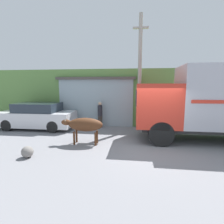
% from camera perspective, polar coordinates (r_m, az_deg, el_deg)
% --- Properties ---
extents(ground_plane, '(60.00, 60.00, 0.00)m').
position_cam_1_polar(ground_plane, '(7.83, 12.34, -10.99)').
color(ground_plane, gray).
extents(hillside_embankment, '(32.00, 5.99, 3.64)m').
position_cam_1_polar(hillside_embankment, '(14.05, 10.28, 5.27)').
color(hillside_embankment, '#608C47').
rests_on(hillside_embankment, ground_plane).
extents(building_backdrop, '(5.11, 2.70, 3.15)m').
position_cam_1_polar(building_backdrop, '(12.43, -4.25, 3.90)').
color(building_backdrop, '#99ADB7').
rests_on(building_backdrop, ground_plane).
extents(cargo_truck, '(6.53, 2.28, 3.48)m').
position_cam_1_polar(cargo_truck, '(9.19, 29.98, 3.10)').
color(cargo_truck, '#2D2D2D').
rests_on(cargo_truck, ground_plane).
extents(brown_cow, '(1.89, 0.60, 1.19)m').
position_cam_1_polar(brown_cow, '(7.87, -8.98, -4.17)').
color(brown_cow, '#512D19').
rests_on(brown_cow, ground_plane).
extents(parked_suv, '(4.52, 1.83, 1.57)m').
position_cam_1_polar(parked_suv, '(11.55, -23.28, -1.26)').
color(parked_suv, silver).
rests_on(parked_suv, ground_plane).
extents(pedestrian_on_hill, '(0.38, 0.38, 1.60)m').
position_cam_1_polar(pedestrian_on_hill, '(10.91, -3.93, -0.41)').
color(pedestrian_on_hill, '#38332D').
rests_on(pedestrian_on_hill, ground_plane).
extents(utility_pole, '(0.90, 0.22, 6.68)m').
position_cam_1_polar(utility_pole, '(10.73, 9.05, 13.07)').
color(utility_pole, '#9E998E').
rests_on(utility_pole, ground_plane).
extents(roadside_rock, '(0.42, 0.42, 0.42)m').
position_cam_1_polar(roadside_rock, '(7.21, -25.92, -11.62)').
color(roadside_rock, gray).
rests_on(roadside_rock, ground_plane).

